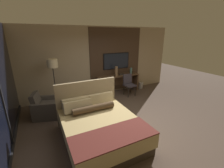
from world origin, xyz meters
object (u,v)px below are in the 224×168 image
object	(u,v)px
vase_tall	(116,71)
armchair_by_window	(46,108)
floor_lamp	(53,67)
desk_chair	(129,83)
desk	(118,81)
vase_short	(131,71)
tv	(116,61)
waste_bin	(141,85)
bed	(99,126)
book	(122,74)

from	to	relation	value
vase_tall	armchair_by_window	bearing A→B (deg)	-165.74
vase_tall	floor_lamp	bearing A→B (deg)	-174.88
armchair_by_window	floor_lamp	world-z (taller)	floor_lamp
desk_chair	vase_tall	xyz separation A→B (m)	(-0.39, 0.39, 0.46)
desk	vase_tall	size ratio (longest dim) A/B	4.62
vase_short	desk	bearing A→B (deg)	175.81
tv	floor_lamp	world-z (taller)	tv
desk	waste_bin	xyz separation A→B (m)	(1.23, -0.05, -0.39)
vase_short	desk_chair	bearing A→B (deg)	-132.05
floor_lamp	desk	bearing A→B (deg)	6.65
armchair_by_window	vase_tall	distance (m)	3.09
bed	floor_lamp	distance (m)	2.62
waste_bin	desk	bearing A→B (deg)	177.89
armchair_by_window	waste_bin	world-z (taller)	armchair_by_window
bed	desk	size ratio (longest dim) A/B	1.11
floor_lamp	vase_tall	size ratio (longest dim) A/B	4.21
book	desk	bearing A→B (deg)	165.27
tv	floor_lamp	size ratio (longest dim) A/B	0.72
bed	floor_lamp	bearing A→B (deg)	107.32
desk_chair	vase_short	size ratio (longest dim) A/B	3.29
book	vase_short	bearing A→B (deg)	-0.33
vase_tall	vase_short	bearing A→B (deg)	2.74
bed	book	distance (m)	3.33
bed	tv	bearing A→B (deg)	54.68
book	waste_bin	distance (m)	1.25
armchair_by_window	book	world-z (taller)	book
vase_short	vase_tall	bearing A→B (deg)	-177.26
desk	waste_bin	size ratio (longest dim) A/B	6.73
tv	book	bearing A→B (deg)	-52.74
bed	vase_tall	distance (m)	3.15
desk_chair	vase_tall	world-z (taller)	vase_tall
tv	armchair_by_window	xyz separation A→B (m)	(-3.05, -1.00, -1.11)
armchair_by_window	book	distance (m)	3.36
floor_lamp	vase_tall	xyz separation A→B (m)	(2.52, 0.23, -0.45)
bed	desk	distance (m)	3.24
book	tv	bearing A→B (deg)	127.26
tv	waste_bin	distance (m)	1.76
armchair_by_window	vase_tall	world-z (taller)	vase_tall
book	waste_bin	bearing A→B (deg)	-0.08
bed	floor_lamp	size ratio (longest dim) A/B	1.22
tv	vase_tall	xyz separation A→B (m)	(-0.14, -0.26, -0.39)
vase_short	waste_bin	world-z (taller)	vase_short
bed	armchair_by_window	world-z (taller)	bed
desk	vase_short	bearing A→B (deg)	-4.19
tv	armchair_by_window	size ratio (longest dim) A/B	1.33
waste_bin	tv	bearing A→B (deg)	169.81
floor_lamp	vase_short	distance (m)	3.34
bed	vase_short	world-z (taller)	bed
desk_chair	bed	bearing A→B (deg)	-138.52
desk_chair	book	distance (m)	0.51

